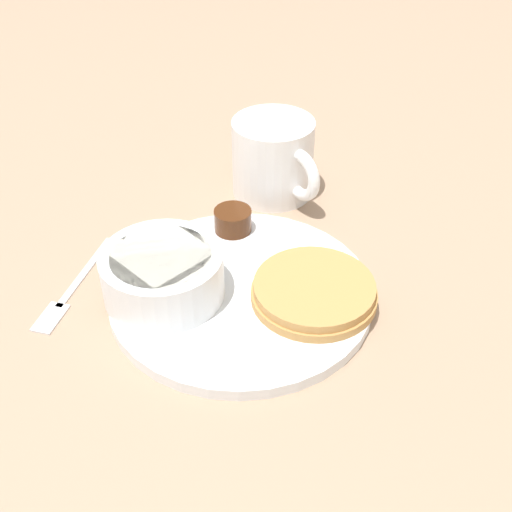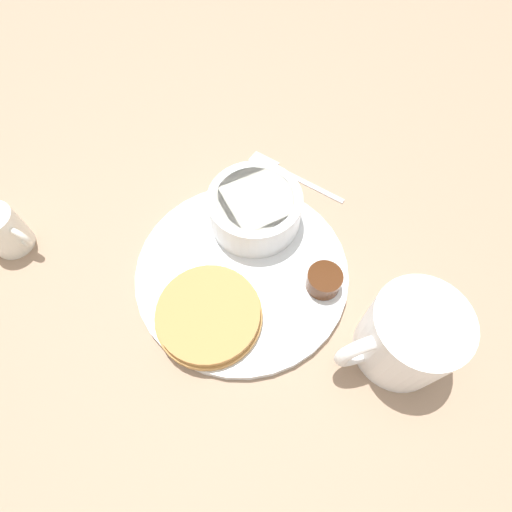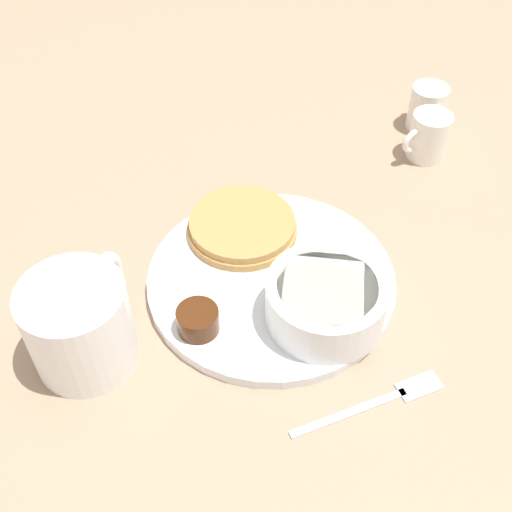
# 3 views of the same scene
# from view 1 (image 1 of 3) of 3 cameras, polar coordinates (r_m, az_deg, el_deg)

# --- Properties ---
(ground_plane) EXTENTS (4.00, 4.00, 0.00)m
(ground_plane) POSITION_cam_1_polar(r_m,az_deg,el_deg) (0.62, -1.32, -3.71)
(ground_plane) COLOR #9E7F66
(plate) EXTENTS (0.25, 0.25, 0.01)m
(plate) POSITION_cam_1_polar(r_m,az_deg,el_deg) (0.61, -1.33, -3.29)
(plate) COLOR white
(plate) RESTS_ON ground_plane
(pancake_stack) EXTENTS (0.12, 0.12, 0.02)m
(pancake_stack) POSITION_cam_1_polar(r_m,az_deg,el_deg) (0.60, 5.19, -3.13)
(pancake_stack) COLOR #B78447
(pancake_stack) RESTS_ON plate
(bowl) EXTENTS (0.11, 0.11, 0.05)m
(bowl) POSITION_cam_1_polar(r_m,az_deg,el_deg) (0.59, -8.29, -1.50)
(bowl) COLOR white
(bowl) RESTS_ON plate
(syrup_cup) EXTENTS (0.04, 0.04, 0.02)m
(syrup_cup) POSITION_cam_1_polar(r_m,az_deg,el_deg) (0.68, -2.07, 3.20)
(syrup_cup) COLOR #47230F
(syrup_cup) RESTS_ON plate
(butter_ramekin) EXTENTS (0.05, 0.05, 0.04)m
(butter_ramekin) POSITION_cam_1_polar(r_m,az_deg,el_deg) (0.61, -9.88, -1.44)
(butter_ramekin) COLOR white
(butter_ramekin) RESTS_ON plate
(coffee_mug) EXTENTS (0.09, 0.13, 0.09)m
(coffee_mug) POSITION_cam_1_polar(r_m,az_deg,el_deg) (0.74, 1.64, 8.63)
(coffee_mug) COLOR white
(coffee_mug) RESTS_ON ground_plane
(fork) EXTENTS (0.10, 0.12, 0.00)m
(fork) POSITION_cam_1_polar(r_m,az_deg,el_deg) (0.65, -16.32, -3.16)
(fork) COLOR silver
(fork) RESTS_ON ground_plane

